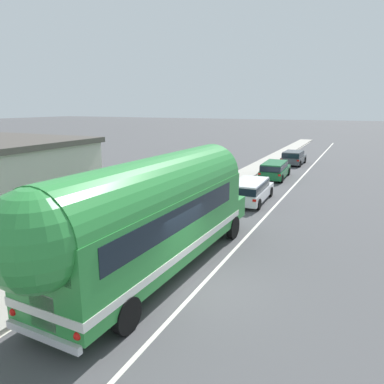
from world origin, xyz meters
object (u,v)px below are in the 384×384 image
(painted_bus, at_px, (150,213))
(car_second, at_px, (275,169))
(car_lead, at_px, (250,189))
(car_third, at_px, (293,157))

(painted_bus, distance_m, car_second, 19.31)
(painted_bus, xyz_separation_m, car_lead, (0.21, 11.18, -1.50))
(car_lead, distance_m, car_second, 8.07)
(car_lead, bearing_deg, car_second, 92.33)
(car_second, bearing_deg, car_third, 89.50)
(car_third, bearing_deg, car_lead, -89.08)
(painted_bus, relative_size, car_third, 2.85)
(car_third, bearing_deg, painted_bus, -89.89)
(car_lead, xyz_separation_m, car_third, (-0.26, 16.06, -0.02))
(car_lead, relative_size, car_third, 1.12)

